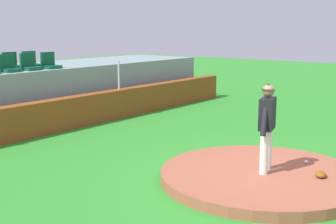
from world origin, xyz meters
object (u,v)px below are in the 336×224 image
object	(u,v)px
pitcher	(267,121)
stadium_chair_6	(12,63)
stadium_chair_3	(50,63)
baseball	(306,162)
stadium_chair_7	(31,62)
stadium_chair_2	(30,65)
fielding_glove	(321,174)
stadium_chair_1	(9,66)

from	to	relation	value
pitcher	stadium_chair_6	bearing A→B (deg)	73.11
stadium_chair_3	baseball	bearing A→B (deg)	89.83
stadium_chair_7	stadium_chair_3	bearing A→B (deg)	91.12
stadium_chair_2	stadium_chair_6	world-z (taller)	same
fielding_glove	stadium_chair_2	xyz separation A→B (m)	(-0.02, 8.77, 1.58)
stadium_chair_7	stadium_chair_6	bearing A→B (deg)	0.74
fielding_glove	stadium_chair_3	distance (m)	8.90
stadium_chair_1	stadium_chair_6	xyz separation A→B (m)	(0.67, 0.89, 0.00)
stadium_chair_1	stadium_chair_7	xyz separation A→B (m)	(1.38, 0.90, 0.00)
stadium_chair_6	stadium_chair_7	distance (m)	0.71
stadium_chair_2	stadium_chair_3	world-z (taller)	same
fielding_glove	baseball	bearing A→B (deg)	-161.93
baseball	stadium_chair_2	bearing A→B (deg)	94.70
baseball	stadium_chair_7	xyz separation A→B (m)	(0.01, 9.14, 1.60)
fielding_glove	stadium_chair_7	bearing A→B (deg)	-114.67
fielding_glove	stadium_chair_1	xyz separation A→B (m)	(-0.71, 8.77, 1.58)
pitcher	baseball	xyz separation A→B (m)	(0.98, -0.44, -0.95)
stadium_chair_6	stadium_chair_7	xyz separation A→B (m)	(0.71, 0.01, 0.00)
fielding_glove	stadium_chair_2	distance (m)	8.91
pitcher	stadium_chair_2	world-z (taller)	stadium_chair_2
pitcher	stadium_chair_7	xyz separation A→B (m)	(0.98, 8.70, 0.65)
baseball	stadium_chair_7	world-z (taller)	stadium_chair_7
baseball	fielding_glove	world-z (taller)	fielding_glove
pitcher	stadium_chair_7	distance (m)	8.78
stadium_chair_3	stadium_chair_7	size ratio (longest dim) A/B	1.00
stadium_chair_1	stadium_chair_2	bearing A→B (deg)	-179.97
pitcher	fielding_glove	world-z (taller)	pitcher
stadium_chair_2	baseball	bearing A→B (deg)	94.70
stadium_chair_3	stadium_chair_7	world-z (taller)	same
stadium_chair_2	stadium_chair_6	xyz separation A→B (m)	(-0.03, 0.89, 0.00)
baseball	pitcher	bearing A→B (deg)	156.02
baseball	stadium_chair_1	size ratio (longest dim) A/B	0.15
baseball	stadium_chair_6	xyz separation A→B (m)	(-0.70, 9.13, 1.60)
stadium_chair_7	stadium_chair_2	bearing A→B (deg)	52.78
stadium_chair_7	fielding_glove	bearing A→B (deg)	86.05
baseball	fielding_glove	distance (m)	0.85
stadium_chair_1	stadium_chair_2	distance (m)	0.70
stadium_chair_2	stadium_chair_7	distance (m)	1.13
stadium_chair_1	stadium_chair_3	world-z (taller)	same
stadium_chair_3	stadium_chair_7	bearing A→B (deg)	-88.88
baseball	stadium_chair_1	xyz separation A→B (m)	(-1.37, 8.24, 1.60)
stadium_chair_6	stadium_chair_2	bearing A→B (deg)	91.65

